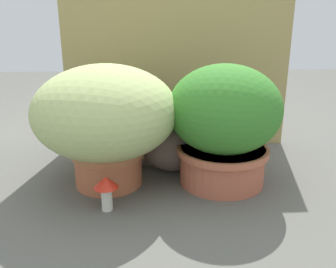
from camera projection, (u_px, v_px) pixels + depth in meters
ground_plane at (169, 189)px, 1.30m from camera, size 6.00×6.00×0.00m
cardboard_backdrop at (178, 64)px, 1.64m from camera, size 1.03×0.03×0.78m
grass_planter at (106, 117)px, 1.27m from camera, size 0.51×0.51×0.44m
leafy_planter at (224, 122)px, 1.29m from camera, size 0.41×0.41×0.44m
cat at (177, 142)px, 1.43m from camera, size 0.38×0.18×0.32m
mushroom_ornament_red at (106, 187)px, 1.14m from camera, size 0.08×0.08×0.12m
mushroom_ornament_pink at (100, 162)px, 1.26m from camera, size 0.12×0.12×0.16m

